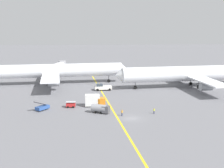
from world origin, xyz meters
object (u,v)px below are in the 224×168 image
Objects in this scene: airliner_at_gate_left at (56,71)px; gse_catering_truck_tall at (95,100)px; gse_belt_loader_portside at (42,107)px; ground_crew_marshaller_foreground at (122,113)px; pushback_tug at (103,87)px; ground_crew_ramp_agent_by_cones at (154,111)px; gse_baggage_cart_near_cluster at (71,105)px; gse_fuel_bowser_stubby at (101,108)px; jet_bridge at (58,66)px; airliner_being_pushed at (188,74)px.

airliner_at_gate_left is 9.73× the size of gse_catering_truck_tall.
gse_belt_loader_portside reaches higher than ground_crew_marshaller_foreground.
pushback_tug is at bearing 96.51° from ground_crew_marshaller_foreground.
ground_crew_marshaller_foreground is at bearing -170.76° from ground_crew_ramp_agent_by_cones.
ground_crew_marshaller_foreground is (6.93, -10.27, -0.86)m from gse_catering_truck_tall.
gse_catering_truck_tall is 7.02m from gse_baggage_cart_near_cluster.
gse_fuel_bowser_stubby is at bearing -93.38° from pushback_tug.
gse_fuel_bowser_stubby reaches higher than ground_crew_marshaller_foreground.
airliner_at_gate_left is 6.14× the size of pushback_tug.
gse_catering_truck_tall reaches higher than ground_crew_marshaller_foreground.
airliner_at_gate_left is at bearing -85.32° from jet_bridge.
gse_catering_truck_tall is (14.81, -35.81, -3.63)m from airliner_at_gate_left.
airliner_at_gate_left is 20.52× the size of gse_baggage_cart_near_cluster.
gse_fuel_bowser_stubby is (16.27, -43.12, -4.05)m from airliner_at_gate_left.
airliner_at_gate_left is 12.34× the size of gse_belt_loader_portside.
gse_catering_truck_tall is at bearing 6.59° from gse_baggage_cart_near_cluster.
gse_belt_loader_portside is (-50.26, -28.93, -4.40)m from airliner_being_pushed.
airliner_at_gate_left reaches higher than jet_bridge.
airliner_being_pushed is at bearing -11.29° from airliner_at_gate_left.
airliner_being_pushed is at bearing 51.49° from ground_crew_marshaller_foreground.
gse_belt_loader_portside is 3.00× the size of ground_crew_ramp_agent_by_cones.
jet_bridge is (-32.69, 71.55, 3.05)m from ground_crew_ramp_agent_by_cones.
ground_crew_marshaller_foreground is at bearing -18.19° from gse_belt_loader_portside.
ground_crew_marshaller_foreground is at bearing -71.83° from jet_bridge.
gse_catering_truck_tall reaches higher than gse_baggage_cart_near_cluster.
gse_fuel_bowser_stubby is at bearing -78.71° from gse_catering_truck_tall.
gse_baggage_cart_near_cluster is at bearing 160.38° from ground_crew_ramp_agent_by_cones.
airliner_being_pushed is 35.62× the size of ground_crew_ramp_agent_by_cones.
airliner_at_gate_left is at bearing 168.71° from airliner_being_pushed.
pushback_tug is 25.27m from gse_baggage_cart_near_cluster.
airliner_being_pushed is at bearing 60.07° from ground_crew_ramp_agent_by_cones.
ground_crew_ramp_agent_by_cones is 8.86m from ground_crew_marshaller_foreground.
airliner_at_gate_left is 51.41m from airliner_being_pushed.
gse_catering_truck_tall reaches higher than gse_fuel_bowser_stubby.
airliner_being_pushed reaches higher than ground_crew_ramp_agent_by_cones.
pushback_tug is 1.79× the size of gse_fuel_bowser_stubby.
pushback_tug is 2.01× the size of gse_belt_loader_portside.
ground_crew_ramp_agent_by_cones is 78.73m from jet_bridge.
pushback_tug is 6.03× the size of ground_crew_ramp_agent_by_cones.
gse_fuel_bowser_stubby is 14.32m from ground_crew_ramp_agent_by_cones.
gse_baggage_cart_near_cluster is at bearing -113.63° from pushback_tug.
pushback_tug is 32.84m from ground_crew_marshaller_foreground.
gse_belt_loader_portside is 22.73m from ground_crew_marshaller_foreground.
pushback_tug is at bearing 86.62° from gse_fuel_bowser_stubby.
gse_catering_truck_tall is 3.44× the size of ground_crew_marshaller_foreground.
gse_belt_loader_portside is at bearing 169.41° from ground_crew_ramp_agent_by_cones.
airliner_being_pushed is at bearing 44.07° from gse_fuel_bowser_stubby.
gse_catering_truck_tall is (-3.21, -22.35, 0.58)m from pushback_tug.
gse_catering_truck_tall is 3.80× the size of ground_crew_ramp_agent_by_cones.
gse_baggage_cart_near_cluster is 23.99m from ground_crew_ramp_agent_by_cones.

